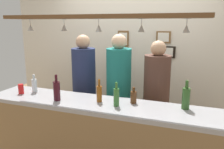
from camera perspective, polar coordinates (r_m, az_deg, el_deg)
back_wall at (r=3.84m, az=5.18°, el=3.92°), size 4.40×0.06×2.60m
bar_counter at (r=2.58m, az=-4.82°, el=-15.02°), size 2.70×0.55×1.02m
overhead_glass_rack at (r=2.47m, az=-3.31°, el=14.14°), size 2.20×0.36×0.04m
hanging_wineglass_far_left at (r=2.91m, az=-19.58°, el=11.02°), size 0.07×0.07×0.13m
hanging_wineglass_left at (r=2.73m, az=-11.78°, el=11.41°), size 0.07×0.07×0.13m
hanging_wineglass_center_left at (r=2.43m, az=-3.30°, el=11.52°), size 0.07×0.07×0.13m
hanging_wineglass_center at (r=2.37m, az=7.31°, el=11.41°), size 0.07×0.07×0.13m
hanging_wineglass_center_right at (r=2.33m, az=18.00°, el=10.88°), size 0.07×0.07×0.13m
person_left_navy_shirt at (r=3.38m, az=-6.94°, el=-1.80°), size 0.34×0.34×1.72m
person_middle_teal_shirt at (r=3.18m, az=1.67°, el=-2.43°), size 0.34×0.34×1.74m
person_right_brown_shirt at (r=3.07m, az=10.96°, el=-4.13°), size 0.34×0.34×1.67m
bottle_beer_brown_stubby at (r=2.55m, az=5.36°, el=-5.54°), size 0.07×0.07×0.18m
bottle_wine_dark_red at (r=2.68m, az=-13.55°, el=-3.84°), size 0.08×0.08×0.30m
bottle_champagne_green at (r=2.48m, az=17.86°, el=-5.51°), size 0.08×0.08×0.30m
bottle_soda_clear at (r=3.08m, az=-18.69°, el=-2.51°), size 0.06×0.06×0.23m
bottle_beer_amber_tall at (r=2.57m, az=-3.13°, el=-4.63°), size 0.06×0.06×0.26m
bottle_beer_green_import at (r=2.44m, az=1.08°, el=-5.49°), size 0.06×0.06×0.26m
drink_can at (r=3.08m, az=-21.64°, el=-3.35°), size 0.07×0.07×0.12m
picture_frame_lower_pair at (r=3.68m, az=13.11°, el=5.46°), size 0.30×0.02×0.18m
picture_frame_upper_small at (r=3.66m, az=12.62°, el=9.04°), size 0.22×0.02×0.18m
picture_frame_crest at (r=3.80m, az=2.80°, el=8.84°), size 0.18×0.02×0.26m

